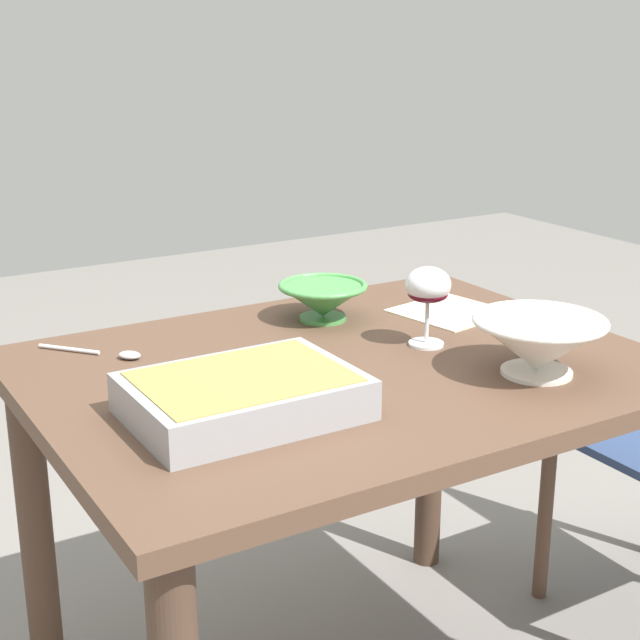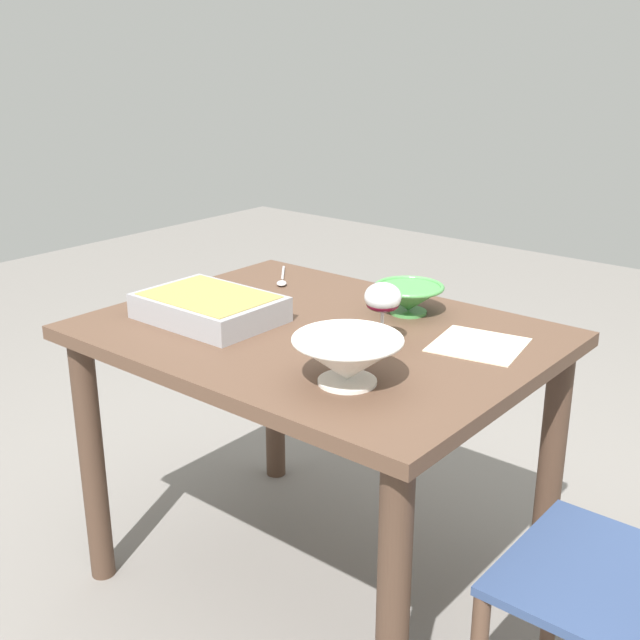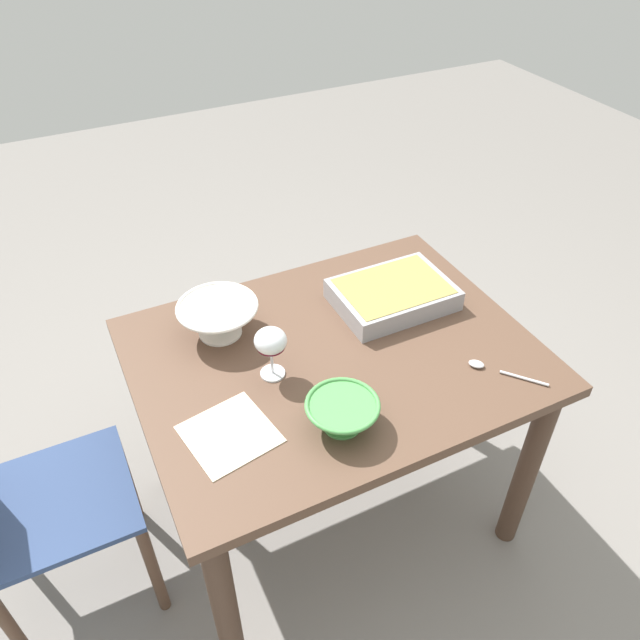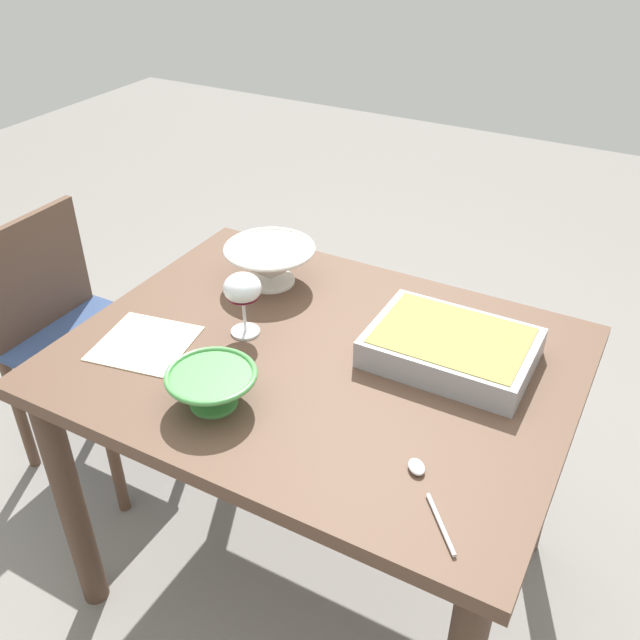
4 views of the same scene
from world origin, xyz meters
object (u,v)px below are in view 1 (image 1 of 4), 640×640
(mixing_bowl, at_px, (323,299))
(napkin, at_px, (450,312))
(dining_table, at_px, (343,425))
(wine_glass, at_px, (428,289))
(casserole_dish, at_px, (243,394))
(serving_spoon, at_px, (110,353))
(small_bowl, at_px, (538,343))

(mixing_bowl, bearing_deg, napkin, 160.08)
(dining_table, bearing_deg, wine_glass, -177.94)
(dining_table, relative_size, casserole_dish, 3.16)
(dining_table, bearing_deg, casserole_dish, 24.59)
(serving_spoon, bearing_deg, wine_glass, 155.35)
(casserole_dish, xyz_separation_m, small_bowl, (-0.54, 0.10, 0.02))
(casserole_dish, bearing_deg, dining_table, -155.41)
(mixing_bowl, bearing_deg, casserole_dish, 45.05)
(dining_table, xyz_separation_m, serving_spoon, (0.36, -0.26, 0.13))
(wine_glass, relative_size, mixing_bowl, 0.84)
(mixing_bowl, bearing_deg, small_bowl, 108.48)
(dining_table, xyz_separation_m, wine_glass, (-0.20, -0.01, 0.24))
(wine_glass, relative_size, serving_spoon, 0.88)
(mixing_bowl, relative_size, small_bowl, 0.79)
(dining_table, bearing_deg, mixing_bowl, -113.04)
(small_bowl, bearing_deg, dining_table, -39.83)
(wine_glass, xyz_separation_m, napkin, (-0.18, -0.15, -0.11))
(wine_glass, height_order, mixing_bowl, wine_glass)
(small_bowl, xyz_separation_m, napkin, (-0.11, -0.38, -0.06))
(casserole_dish, bearing_deg, napkin, -156.44)
(dining_table, xyz_separation_m, mixing_bowl, (-0.11, -0.26, 0.17))
(casserole_dish, height_order, small_bowl, small_bowl)
(wine_glass, bearing_deg, small_bowl, 107.54)
(casserole_dish, relative_size, napkin, 1.73)
(dining_table, distance_m, small_bowl, 0.40)
(small_bowl, bearing_deg, napkin, -105.68)
(wine_glass, bearing_deg, casserole_dish, 15.65)
(dining_table, height_order, mixing_bowl, mixing_bowl)
(napkin, bearing_deg, mixing_bowl, -19.92)
(mixing_bowl, relative_size, napkin, 0.91)
(serving_spoon, height_order, napkin, serving_spoon)
(mixing_bowl, distance_m, napkin, 0.29)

